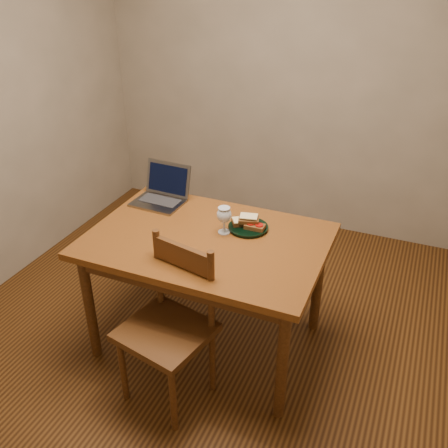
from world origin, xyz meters
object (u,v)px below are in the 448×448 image
at_px(table, 207,251).
at_px(plate, 248,228).
at_px(chair, 168,321).
at_px(laptop, 163,191).
at_px(milk_glass, 224,220).

bearing_deg(table, plate, 45.20).
height_order(table, chair, chair).
distance_m(table, chair, 0.47).
height_order(table, plate, plate).
bearing_deg(laptop, milk_glass, -21.36).
height_order(chair, laptop, laptop).
bearing_deg(chair, plate, 85.00).
height_order(chair, plate, chair).
height_order(plate, laptop, laptop).
xyz_separation_m(chair, laptop, (-0.43, 0.76, 0.31)).
xyz_separation_m(plate, milk_glass, (-0.11, -0.09, 0.07)).
relative_size(table, laptop, 4.10).
distance_m(table, milk_glass, 0.20).
distance_m(milk_glass, laptop, 0.56).
relative_size(table, chair, 2.60).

